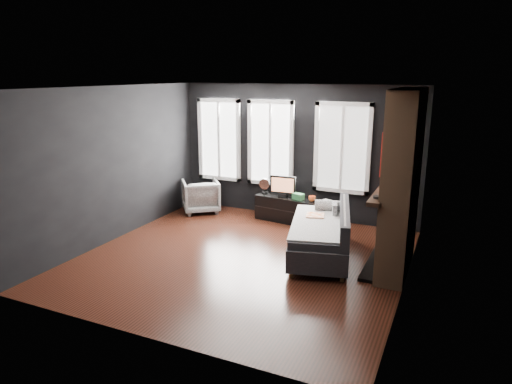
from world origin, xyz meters
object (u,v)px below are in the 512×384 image
at_px(monitor, 283,185).
at_px(mantel_vase, 389,177).
at_px(media_console, 292,210).
at_px(book, 322,195).
at_px(sofa, 320,232).
at_px(mug, 312,198).
at_px(armchair, 201,194).

xyz_separation_m(monitor, mantel_vase, (2.18, -1.06, 0.58)).
height_order(media_console, book, book).
height_order(sofa, media_console, sofa).
height_order(mug, book, book).
height_order(monitor, book, monitor).
xyz_separation_m(sofa, media_console, (-1.02, 1.50, -0.17)).
height_order(armchair, book, armchair).
xyz_separation_m(book, mantel_vase, (1.37, -1.06, 0.69)).
bearing_deg(sofa, mug, 98.42).
bearing_deg(mug, armchair, -178.97).
xyz_separation_m(mug, mantel_vase, (1.53, -0.94, 0.75)).
bearing_deg(media_console, mantel_vase, -20.76).
xyz_separation_m(armchair, mantel_vase, (4.00, -0.90, 0.94)).
distance_m(media_console, mantel_vase, 2.48).
relative_size(sofa, armchair, 2.59).
bearing_deg(monitor, book, -3.15).
height_order(armchair, media_console, armchair).
relative_size(monitor, book, 2.13).
distance_m(media_console, monitor, 0.53).
xyz_separation_m(sofa, armchair, (-3.05, 1.35, -0.04)).
bearing_deg(sofa, armchair, 141.93).
xyz_separation_m(media_console, book, (0.60, 0.01, 0.38)).
bearing_deg(book, mug, -144.10).
bearing_deg(media_console, book, 8.13).
distance_m(armchair, mug, 2.48).
distance_m(monitor, book, 0.81).
height_order(media_console, mantel_vase, mantel_vase).
distance_m(media_console, mug, 0.56).
height_order(sofa, mug, sofa).
bearing_deg(mantel_vase, sofa, -154.65).
height_order(armchair, mug, armchair).
distance_m(monitor, mug, 0.68).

